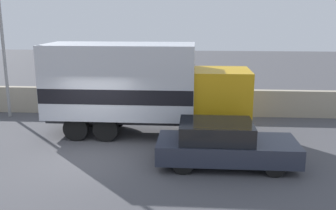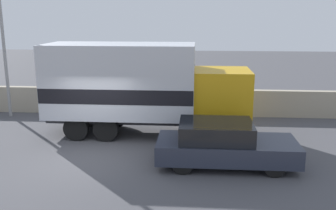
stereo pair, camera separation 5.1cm
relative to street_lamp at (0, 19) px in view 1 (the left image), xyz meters
name	(u,v)px [view 1 (the left image)]	position (x,y,z in m)	size (l,w,h in m)	color
ground_plane	(88,158)	(5.10, -4.94, -4.41)	(80.00, 80.00, 0.00)	#47474C
stone_wall_backdrop	(122,101)	(5.10, 0.91, -3.80)	(60.00, 0.35, 1.23)	#A39984
street_lamp	(0,19)	(0.00, 0.00, 0.00)	(0.56, 0.28, 7.71)	gray
box_truck	(138,87)	(6.39, -2.22, -2.51)	(7.72, 2.44, 3.53)	gold
car_hatchback	(223,144)	(9.47, -5.14, -3.72)	(4.29, 1.82, 1.38)	#282D3D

